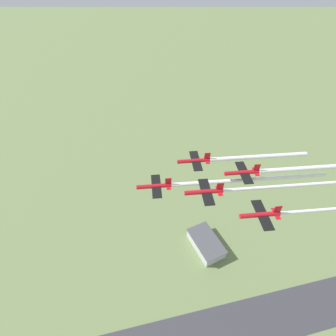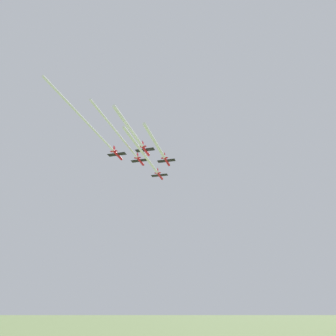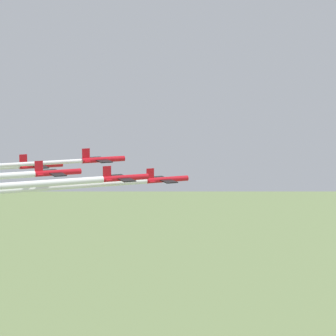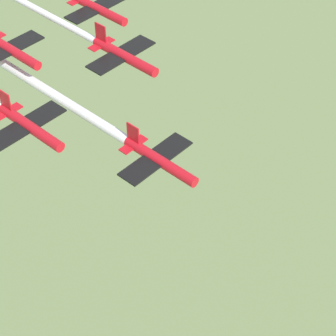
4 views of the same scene
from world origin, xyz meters
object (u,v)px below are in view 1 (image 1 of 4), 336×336
at_px(hangar, 206,244).
at_px(jet_1, 205,192).
at_px(jet_4, 243,172).
at_px(jet_3, 261,215).
at_px(jet_0, 155,186).
at_px(jet_2, 195,161).

xyz_separation_m(hangar, jet_1, (62.62, -56.01, 151.49)).
bearing_deg(hangar, jet_4, -35.03).
bearing_deg(jet_1, hangar, -21.72).
xyz_separation_m(jet_3, jet_4, (-13.46, 4.92, 0.47)).
xyz_separation_m(hangar, jet_0, (51.70, -65.00, 147.38)).
distance_m(jet_0, jet_4, 24.56).
relative_size(jet_0, jet_4, 1.00).
bearing_deg(jet_4, jet_3, -180.00).
relative_size(jet_3, jet_4, 1.00).
height_order(hangar, jet_2, jet_2).
bearing_deg(jet_3, hangar, -12.51).
height_order(jet_1, jet_3, jet_1).
xyz_separation_m(jet_1, jet_3, (10.92, 8.98, -1.56)).
relative_size(hangar, jet_1, 3.63).
bearing_deg(jet_0, jet_3, -120.47).
bearing_deg(jet_0, jet_4, -90.00).
bearing_deg(jet_2, jet_3, -150.46).
xyz_separation_m(jet_0, jet_1, (10.92, 8.98, 4.11)).
bearing_deg(hangar, jet_1, -41.81).
xyz_separation_m(jet_0, jet_4, (8.37, 22.89, 3.02)).
relative_size(jet_1, jet_4, 1.00).
xyz_separation_m(hangar, jet_2, (49.16, -51.09, 149.61)).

